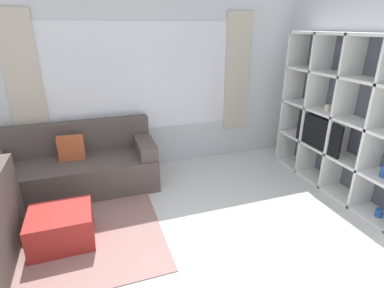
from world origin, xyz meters
TOP-DOWN VIEW (x-y plane):
  - wall_back at (0.00, 3.05)m, footprint 6.33×0.11m
  - wall_right at (2.60, 1.51)m, footprint 0.07×4.21m
  - area_rug at (-1.38, 1.54)m, footprint 2.41×1.88m
  - shelving_unit at (2.40, 1.45)m, footprint 0.39×2.17m
  - couch_main at (-1.08, 2.58)m, footprint 2.19×0.86m
  - ottoman at (-1.22, 1.41)m, footprint 0.64×0.55m

SIDE VIEW (x-z plane):
  - area_rug at x=-1.38m, z-range 0.00..0.01m
  - ottoman at x=-1.22m, z-range 0.00..0.38m
  - couch_main at x=-1.08m, z-range -0.13..0.78m
  - shelving_unit at x=2.40m, z-range -0.01..2.09m
  - wall_right at x=2.60m, z-range 0.00..2.70m
  - wall_back at x=0.00m, z-range 0.01..2.71m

